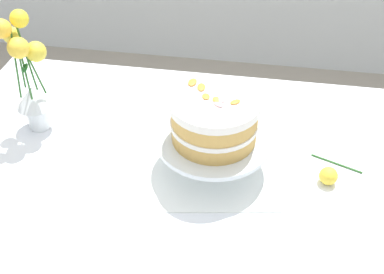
% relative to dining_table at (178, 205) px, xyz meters
% --- Properties ---
extents(dining_table, '(1.40, 1.00, 0.74)m').
position_rel_dining_table_xyz_m(dining_table, '(0.00, 0.00, 0.00)').
color(dining_table, white).
rests_on(dining_table, ground).
extents(linen_napkin, '(0.37, 0.37, 0.00)m').
position_rel_dining_table_xyz_m(linen_napkin, '(0.08, 0.07, 0.09)').
color(linen_napkin, white).
rests_on(linen_napkin, dining_table).
extents(cake_stand, '(0.29, 0.29, 0.10)m').
position_rel_dining_table_xyz_m(cake_stand, '(0.08, 0.07, 0.17)').
color(cake_stand, silver).
rests_on(cake_stand, linen_napkin).
extents(layer_cake, '(0.22, 0.22, 0.12)m').
position_rel_dining_table_xyz_m(layer_cake, '(0.08, 0.07, 0.25)').
color(layer_cake, tan).
rests_on(layer_cake, cake_stand).
extents(flower_vase, '(0.12, 0.10, 0.35)m').
position_rel_dining_table_xyz_m(flower_vase, '(-0.43, 0.16, 0.26)').
color(flower_vase, silver).
rests_on(flower_vase, dining_table).
extents(fallen_rose, '(0.13, 0.12, 0.05)m').
position_rel_dining_table_xyz_m(fallen_rose, '(0.38, 0.06, 0.11)').
color(fallen_rose, '#2D6028').
rests_on(fallen_rose, dining_table).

